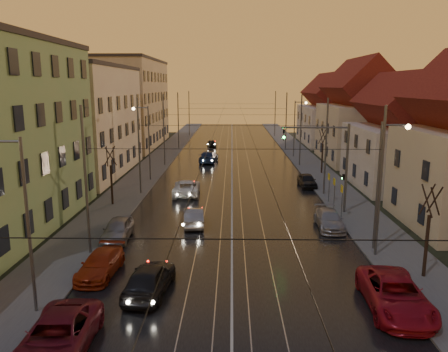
# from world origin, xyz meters

# --- Properties ---
(ground) EXTENTS (160.00, 160.00, 0.00)m
(ground) POSITION_xyz_m (0.00, 0.00, 0.00)
(ground) COLOR black
(ground) RESTS_ON ground
(road) EXTENTS (16.00, 120.00, 0.04)m
(road) POSITION_xyz_m (0.00, 40.00, 0.02)
(road) COLOR black
(road) RESTS_ON ground
(sidewalk_left) EXTENTS (4.00, 120.00, 0.15)m
(sidewalk_left) POSITION_xyz_m (-10.00, 40.00, 0.07)
(sidewalk_left) COLOR #4C4C4C
(sidewalk_left) RESTS_ON ground
(sidewalk_right) EXTENTS (4.00, 120.00, 0.15)m
(sidewalk_right) POSITION_xyz_m (10.00, 40.00, 0.07)
(sidewalk_right) COLOR #4C4C4C
(sidewalk_right) RESTS_ON ground
(tram_rail_0) EXTENTS (0.06, 120.00, 0.03)m
(tram_rail_0) POSITION_xyz_m (-2.20, 40.00, 0.06)
(tram_rail_0) COLOR gray
(tram_rail_0) RESTS_ON road
(tram_rail_1) EXTENTS (0.06, 120.00, 0.03)m
(tram_rail_1) POSITION_xyz_m (-0.77, 40.00, 0.06)
(tram_rail_1) COLOR gray
(tram_rail_1) RESTS_ON road
(tram_rail_2) EXTENTS (0.06, 120.00, 0.03)m
(tram_rail_2) POSITION_xyz_m (0.77, 40.00, 0.06)
(tram_rail_2) COLOR gray
(tram_rail_2) RESTS_ON road
(tram_rail_3) EXTENTS (0.06, 120.00, 0.03)m
(tram_rail_3) POSITION_xyz_m (2.20, 40.00, 0.06)
(tram_rail_3) COLOR gray
(tram_rail_3) RESTS_ON road
(apartment_left_2) EXTENTS (10.00, 20.00, 12.00)m
(apartment_left_2) POSITION_xyz_m (-17.50, 34.00, 6.00)
(apartment_left_2) COLOR #C8B39A
(apartment_left_2) RESTS_ON ground
(apartment_left_3) EXTENTS (10.00, 24.00, 14.00)m
(apartment_left_3) POSITION_xyz_m (-17.50, 58.00, 7.00)
(apartment_left_3) COLOR tan
(apartment_left_3) RESTS_ON ground
(house_right_2) EXTENTS (9.18, 12.24, 9.20)m
(house_right_2) POSITION_xyz_m (17.00, 28.00, 4.64)
(house_right_2) COLOR #BBB7AD
(house_right_2) RESTS_ON ground
(house_right_3) EXTENTS (9.18, 14.28, 11.50)m
(house_right_3) POSITION_xyz_m (17.00, 43.00, 5.80)
(house_right_3) COLOR beige
(house_right_3) RESTS_ON ground
(house_right_4) EXTENTS (9.18, 16.32, 10.00)m
(house_right_4) POSITION_xyz_m (17.00, 61.00, 5.05)
(house_right_4) COLOR #BBB7AD
(house_right_4) RESTS_ON ground
(catenary_pole_l_1) EXTENTS (0.16, 0.16, 9.00)m
(catenary_pole_l_1) POSITION_xyz_m (-8.60, 9.00, 4.50)
(catenary_pole_l_1) COLOR #595B60
(catenary_pole_l_1) RESTS_ON ground
(catenary_pole_r_1) EXTENTS (0.16, 0.16, 9.00)m
(catenary_pole_r_1) POSITION_xyz_m (8.60, 9.00, 4.50)
(catenary_pole_r_1) COLOR #595B60
(catenary_pole_r_1) RESTS_ON ground
(catenary_pole_l_2) EXTENTS (0.16, 0.16, 9.00)m
(catenary_pole_l_2) POSITION_xyz_m (-8.60, 24.00, 4.50)
(catenary_pole_l_2) COLOR #595B60
(catenary_pole_l_2) RESTS_ON ground
(catenary_pole_r_2) EXTENTS (0.16, 0.16, 9.00)m
(catenary_pole_r_2) POSITION_xyz_m (8.60, 24.00, 4.50)
(catenary_pole_r_2) COLOR #595B60
(catenary_pole_r_2) RESTS_ON ground
(catenary_pole_l_3) EXTENTS (0.16, 0.16, 9.00)m
(catenary_pole_l_3) POSITION_xyz_m (-8.60, 39.00, 4.50)
(catenary_pole_l_3) COLOR #595B60
(catenary_pole_l_3) RESTS_ON ground
(catenary_pole_r_3) EXTENTS (0.16, 0.16, 9.00)m
(catenary_pole_r_3) POSITION_xyz_m (8.60, 39.00, 4.50)
(catenary_pole_r_3) COLOR #595B60
(catenary_pole_r_3) RESTS_ON ground
(catenary_pole_l_4) EXTENTS (0.16, 0.16, 9.00)m
(catenary_pole_l_4) POSITION_xyz_m (-8.60, 54.00, 4.50)
(catenary_pole_l_4) COLOR #595B60
(catenary_pole_l_4) RESTS_ON ground
(catenary_pole_r_4) EXTENTS (0.16, 0.16, 9.00)m
(catenary_pole_r_4) POSITION_xyz_m (8.60, 54.00, 4.50)
(catenary_pole_r_4) COLOR #595B60
(catenary_pole_r_4) RESTS_ON ground
(catenary_pole_l_5) EXTENTS (0.16, 0.16, 9.00)m
(catenary_pole_l_5) POSITION_xyz_m (-8.60, 72.00, 4.50)
(catenary_pole_l_5) COLOR #595B60
(catenary_pole_l_5) RESTS_ON ground
(catenary_pole_r_5) EXTENTS (0.16, 0.16, 9.00)m
(catenary_pole_r_5) POSITION_xyz_m (8.60, 72.00, 4.50)
(catenary_pole_r_5) COLOR #595B60
(catenary_pole_r_5) RESTS_ON ground
(street_lamp_0) EXTENTS (1.75, 0.32, 8.00)m
(street_lamp_0) POSITION_xyz_m (-9.10, 2.00, 4.89)
(street_lamp_0) COLOR #595B60
(street_lamp_0) RESTS_ON ground
(street_lamp_1) EXTENTS (1.75, 0.32, 8.00)m
(street_lamp_1) POSITION_xyz_m (9.10, 10.00, 4.89)
(street_lamp_1) COLOR #595B60
(street_lamp_1) RESTS_ON ground
(street_lamp_2) EXTENTS (1.75, 0.32, 8.00)m
(street_lamp_2) POSITION_xyz_m (-9.10, 30.00, 4.89)
(street_lamp_2) COLOR #595B60
(street_lamp_2) RESTS_ON ground
(street_lamp_3) EXTENTS (1.75, 0.32, 8.00)m
(street_lamp_3) POSITION_xyz_m (9.10, 46.00, 4.89)
(street_lamp_3) COLOR #595B60
(street_lamp_3) RESTS_ON ground
(traffic_light_mast) EXTENTS (5.30, 0.32, 7.20)m
(traffic_light_mast) POSITION_xyz_m (7.99, 18.00, 4.60)
(traffic_light_mast) COLOR #595B60
(traffic_light_mast) RESTS_ON ground
(bare_tree_0) EXTENTS (1.09, 1.09, 5.11)m
(bare_tree_0) POSITION_xyz_m (-10.20, 20.00, 2.49)
(bare_tree_0) COLOR black
(bare_tree_0) RESTS_ON ground
(bare_tree_1) EXTENTS (1.09, 1.09, 5.11)m
(bare_tree_1) POSITION_xyz_m (10.20, 6.00, 2.49)
(bare_tree_1) COLOR black
(bare_tree_1) RESTS_ON ground
(bare_tree_2) EXTENTS (1.09, 1.09, 5.11)m
(bare_tree_2) POSITION_xyz_m (10.40, 34.00, 2.49)
(bare_tree_2) COLOR black
(bare_tree_2) RESTS_ON ground
(driving_car_0) EXTENTS (2.28, 4.70, 1.55)m
(driving_car_0) POSITION_xyz_m (-4.05, 4.05, 0.77)
(driving_car_0) COLOR black
(driving_car_0) RESTS_ON ground
(driving_car_1) EXTENTS (1.85, 4.15, 1.32)m
(driving_car_1) POSITION_xyz_m (-2.83, 14.80, 0.66)
(driving_car_1) COLOR gray
(driving_car_1) RESTS_ON ground
(driving_car_2) EXTENTS (2.59, 5.24, 1.43)m
(driving_car_2) POSITION_xyz_m (-4.26, 23.81, 0.71)
(driving_car_2) COLOR white
(driving_car_2) RESTS_ON ground
(driving_car_3) EXTENTS (2.58, 5.42, 1.52)m
(driving_car_3) POSITION_xyz_m (-3.11, 41.58, 0.76)
(driving_car_3) COLOR navy
(driving_car_3) RESTS_ON ground
(driving_car_4) EXTENTS (1.73, 3.68, 1.22)m
(driving_car_4) POSITION_xyz_m (-3.39, 56.55, 0.61)
(driving_car_4) COLOR black
(driving_car_4) RESTS_ON ground
(parked_left_1) EXTENTS (2.60, 5.35, 1.46)m
(parked_left_1) POSITION_xyz_m (-6.63, -1.01, 0.73)
(parked_left_1) COLOR maroon
(parked_left_1) RESTS_ON ground
(parked_left_2) EXTENTS (2.00, 4.39, 1.25)m
(parked_left_2) POSITION_xyz_m (-7.10, 6.12, 0.62)
(parked_left_2) COLOR #9F2C0F
(parked_left_2) RESTS_ON ground
(parked_left_3) EXTENTS (1.76, 4.20, 1.42)m
(parked_left_3) POSITION_xyz_m (-7.60, 11.67, 0.71)
(parked_left_3) COLOR #98979D
(parked_left_3) RESTS_ON ground
(parked_right_0) EXTENTS (2.83, 5.63, 1.53)m
(parked_right_0) POSITION_xyz_m (7.42, 2.62, 0.76)
(parked_right_0) COLOR maroon
(parked_right_0) RESTS_ON ground
(parked_right_1) EXTENTS (1.90, 4.43, 1.27)m
(parked_right_1) POSITION_xyz_m (7.00, 14.33, 0.64)
(parked_right_1) COLOR #9D9CA2
(parked_right_1) RESTS_ON ground
(parked_right_2) EXTENTS (1.69, 3.91, 1.31)m
(parked_right_2) POSITION_xyz_m (7.60, 27.41, 0.66)
(parked_right_2) COLOR black
(parked_right_2) RESTS_ON ground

